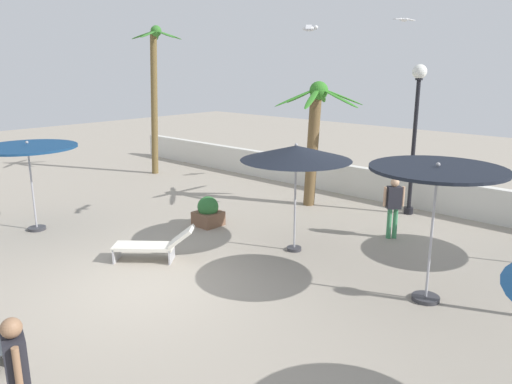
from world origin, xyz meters
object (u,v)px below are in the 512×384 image
object	(u,v)px
patio_umbrella_0	(437,178)
seagull_0	(310,28)
palm_tree_1	(155,87)
guest_1	(394,202)
palm_tree_0	(315,128)
patio_umbrella_1	(296,153)
lounge_chair_1	(154,245)
planter	(208,212)
lamp_post_0	(416,117)
guest_2	(17,372)
seagull_2	(404,20)
patio_umbrella_3	(28,151)

from	to	relation	value
patio_umbrella_0	seagull_0	distance (m)	5.25
palm_tree_1	guest_1	xyz separation A→B (m)	(10.97, -0.63, -2.60)
palm_tree_0	seagull_0	world-z (taller)	seagull_0
patio_umbrella_1	seagull_0	distance (m)	3.17
lounge_chair_1	planter	distance (m)	2.83
lamp_post_0	patio_umbrella_1	bearing A→B (deg)	-97.99
lounge_chair_1	guest_2	bearing A→B (deg)	-51.03
patio_umbrella_0	lounge_chair_1	world-z (taller)	patio_umbrella_0
palm_tree_0	lamp_post_0	world-z (taller)	lamp_post_0
patio_umbrella_0	lamp_post_0	size ratio (longest dim) A/B	0.61
lamp_post_0	patio_umbrella_0	bearing A→B (deg)	-60.99
guest_1	patio_umbrella_1	bearing A→B (deg)	-118.90
lamp_post_0	guest_2	xyz separation A→B (m)	(1.02, -12.13, -1.92)
guest_2	planter	size ratio (longest dim) A/B	2.03
patio_umbrella_1	seagull_2	bearing A→B (deg)	99.01
lamp_post_0	palm_tree_1	bearing A→B (deg)	-170.34
patio_umbrella_0	lounge_chair_1	bearing A→B (deg)	-156.82
patio_umbrella_1	lounge_chair_1	size ratio (longest dim) A/B	1.49
patio_umbrella_0	patio_umbrella_3	bearing A→B (deg)	-161.66
palm_tree_1	seagull_2	bearing A→B (deg)	26.35
guest_2	patio_umbrella_1	bearing A→B (deg)	103.06
patio_umbrella_1	lounge_chair_1	bearing A→B (deg)	-126.09
patio_umbrella_1	guest_1	xyz separation A→B (m)	(1.35, 2.44, -1.45)
seagull_0	planter	bearing A→B (deg)	-152.63
palm_tree_1	patio_umbrella_3	bearing A→B (deg)	-63.27
palm_tree_0	planter	world-z (taller)	palm_tree_0
patio_umbrella_3	lamp_post_0	size ratio (longest dim) A/B	0.57
lounge_chair_1	planter	size ratio (longest dim) A/B	2.11
guest_2	planter	world-z (taller)	guest_2
guest_1	seagull_2	world-z (taller)	seagull_2
guest_2	seagull_0	distance (m)	9.75
lamp_post_0	guest_2	size ratio (longest dim) A/B	2.59
seagull_0	guest_2	bearing A→B (deg)	-75.08
palm_tree_1	seagull_2	xyz separation A→B (m)	(8.47, 4.19, 2.35)
patio_umbrella_0	patio_umbrella_1	bearing A→B (deg)	174.15
lounge_chair_1	planter	xyz separation A→B (m)	(-1.04, 2.63, -0.01)
seagull_2	lamp_post_0	bearing A→B (deg)	-53.17
patio_umbrella_3	guest_2	distance (m)	8.84
lounge_chair_1	guest_1	size ratio (longest dim) A/B	1.10
planter	guest_2	bearing A→B (deg)	-56.68
lamp_post_0	guest_1	bearing A→B (deg)	-74.28
patio_umbrella_0	palm_tree_0	bearing A→B (deg)	144.92
patio_umbrella_1	lounge_chair_1	distance (m)	3.96
patio_umbrella_0	seagull_2	bearing A→B (deg)	121.66
palm_tree_1	lamp_post_0	size ratio (longest dim) A/B	1.33
seagull_0	patio_umbrella_3	bearing A→B (deg)	-139.94
patio_umbrella_0	patio_umbrella_1	distance (m)	3.57
patio_umbrella_3	palm_tree_1	xyz separation A→B (m)	(-3.37, 6.69, 1.38)
patio_umbrella_3	planter	bearing A→B (deg)	47.45
patio_umbrella_1	guest_2	distance (m)	7.62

